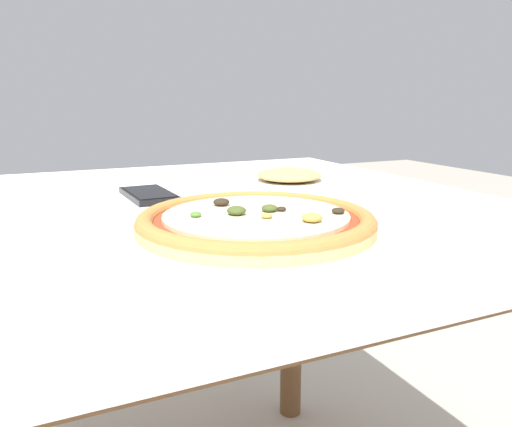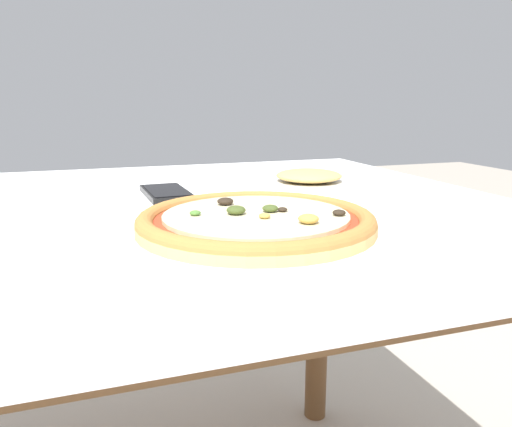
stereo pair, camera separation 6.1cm
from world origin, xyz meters
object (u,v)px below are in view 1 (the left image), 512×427
object	(u,v)px
pizza_plate	(256,224)
cell_phone	(149,195)
side_plate	(289,180)
dining_table	(96,269)

from	to	relation	value
pizza_plate	cell_phone	world-z (taller)	pizza_plate
cell_phone	side_plate	xyz separation A→B (m)	(0.28, 0.01, 0.01)
side_plate	pizza_plate	bearing A→B (deg)	-124.47
pizza_plate	side_plate	xyz separation A→B (m)	(0.21, 0.31, -0.00)
cell_phone	side_plate	distance (m)	0.28
dining_table	pizza_plate	size ratio (longest dim) A/B	3.91
dining_table	side_plate	world-z (taller)	side_plate
pizza_plate	side_plate	bearing A→B (deg)	55.53
dining_table	cell_phone	bearing A→B (deg)	40.71
pizza_plate	cell_phone	xyz separation A→B (m)	(-0.06, 0.30, -0.01)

